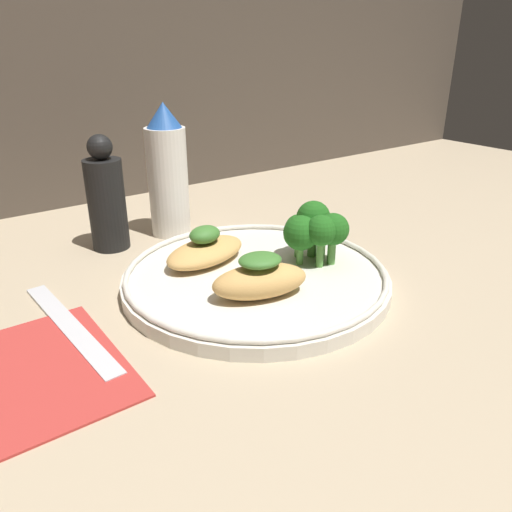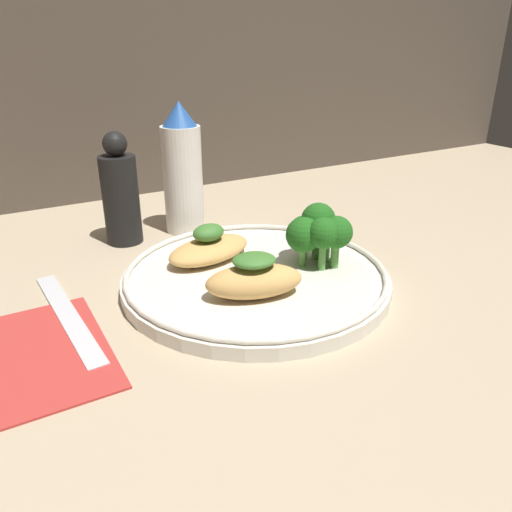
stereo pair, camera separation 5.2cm
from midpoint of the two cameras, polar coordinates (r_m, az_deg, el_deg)
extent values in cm
cube|color=tan|center=(53.98, 2.78, -3.86)|extent=(180.00, 180.00, 1.00)
cylinder|color=silver|center=(53.43, 2.80, -2.71)|extent=(28.34, 28.34, 1.40)
torus|color=silver|center=(53.00, 2.82, -1.75)|extent=(27.74, 27.74, 0.60)
ellipsoid|color=tan|center=(47.86, 2.92, -2.97)|extent=(10.37, 7.09, 3.16)
ellipsoid|color=#3D752D|center=(46.92, 2.97, -0.56)|extent=(5.00, 4.44, 1.25)
ellipsoid|color=tan|center=(55.91, -2.72, 0.64)|extent=(11.29, 7.91, 2.34)
ellipsoid|color=#3D752D|center=(55.13, -2.76, 2.64)|extent=(4.30, 3.76, 1.85)
cylinder|color=#569942|center=(56.44, 10.59, 0.60)|extent=(0.99, 0.99, 2.58)
sphere|color=#1E5B19|center=(55.65, 10.75, 2.66)|extent=(2.51, 2.51, 2.51)
cylinder|color=#569942|center=(56.63, 9.79, 1.11)|extent=(1.04, 1.04, 3.26)
sphere|color=#1E5B19|center=(55.58, 10.00, 3.94)|extent=(3.84, 3.84, 3.84)
cylinder|color=#569942|center=(56.73, 8.03, 0.72)|extent=(0.92, 0.92, 2.24)
sphere|color=#1E5B19|center=(55.90, 8.17, 2.87)|extent=(3.30, 3.30, 3.30)
cylinder|color=#569942|center=(54.85, 8.07, -0.07)|extent=(0.75, 0.75, 2.31)
sphere|color=#1E5B19|center=(53.90, 8.22, 2.36)|extent=(3.85, 3.85, 3.85)
cylinder|color=#569942|center=(54.16, 10.33, -0.12)|extent=(0.79, 0.79, 3.06)
sphere|color=#1E5B19|center=(53.15, 10.54, 2.55)|extent=(3.36, 3.36, 3.36)
cylinder|color=#569942|center=(55.05, 11.69, 0.04)|extent=(0.91, 0.91, 2.84)
sphere|color=#1E5B19|center=(54.06, 11.92, 2.62)|extent=(3.53, 3.53, 3.53)
cylinder|color=white|center=(67.20, -6.30, 8.55)|extent=(5.20, 5.20, 14.13)
cone|color=#23519E|center=(65.51, -6.64, 15.85)|extent=(4.42, 4.42, 3.11)
cylinder|color=black|center=(64.86, -12.95, 6.20)|extent=(4.57, 4.57, 11.22)
sphere|color=black|center=(63.17, -13.54, 12.34)|extent=(2.97, 2.97, 2.97)
cube|color=silver|center=(49.95, -17.96, -6.48)|extent=(2.87, 19.67, 0.60)
cube|color=#B2332D|center=(45.05, -24.06, -11.19)|extent=(16.46, 16.46, 0.40)
camera|label=1|loc=(0.03, -87.14, 1.25)|focal=35.00mm
camera|label=2|loc=(0.03, 92.86, -1.25)|focal=35.00mm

